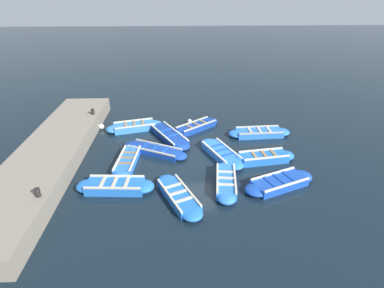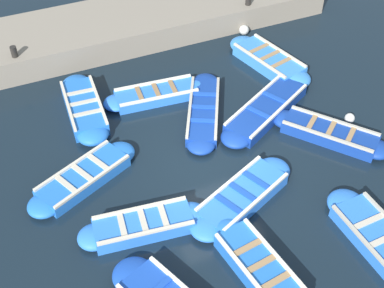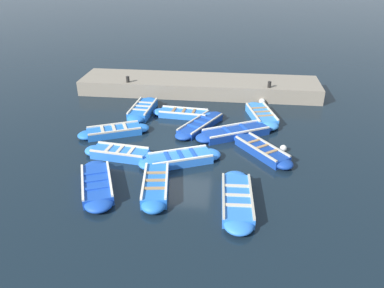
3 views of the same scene
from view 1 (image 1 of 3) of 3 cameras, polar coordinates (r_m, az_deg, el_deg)
name	(u,v)px [view 1 (image 1 of 3)]	position (r m, az deg, el deg)	size (l,w,h in m)	color
ground_plane	(191,158)	(15.38, -0.20, -2.60)	(120.00, 120.00, 0.00)	black
boat_far_corner	(178,196)	(12.46, -2.60, -9.83)	(2.14, 3.38, 0.39)	blue
boat_drifting	(259,133)	(18.03, 12.67, 2.10)	(3.67, 1.15, 0.41)	blue
boat_broadside	(134,127)	(18.68, -10.90, 3.28)	(3.54, 1.76, 0.46)	#3884E0
boat_bow_out	(128,161)	(15.15, -12.15, -3.10)	(1.07, 3.35, 0.38)	blue
boat_near_quay	(226,182)	(13.33, 6.49, -7.12)	(1.16, 3.22, 0.43)	blue
boat_mid_row	(169,135)	(17.33, -4.45, 1.65)	(2.67, 3.93, 0.41)	navy
boat_end_of_row	(263,158)	(15.39, 13.46, -2.55)	(3.31, 1.27, 0.47)	blue
boat_outer_right	(155,150)	(15.86, -7.12, -1.21)	(3.65, 2.38, 0.36)	navy
boat_inner_gap	(115,186)	(13.34, -14.41, -7.79)	(3.40, 1.13, 0.46)	blue
boat_tucked	(221,153)	(15.50, 5.56, -1.74)	(2.19, 3.52, 0.41)	blue
boat_stern_in	(196,127)	(18.36, 0.81, 3.30)	(3.15, 2.72, 0.42)	navy
boat_outer_left	(279,183)	(13.72, 16.32, -7.11)	(3.52, 2.18, 0.41)	#1947B7
quay_wall	(52,153)	(16.47, -25.18, -1.60)	(2.92, 14.19, 0.85)	gray
bollard_north	(38,192)	(12.57, -27.34, -8.20)	(0.20, 0.20, 0.35)	black
bollard_mid_north	(93,112)	(19.35, -18.39, 5.88)	(0.20, 0.20, 0.35)	black
buoy_orange_near	(190,121)	(19.22, -0.46, 4.34)	(0.29, 0.29, 0.29)	silver
buoy_yellow_far	(247,161)	(15.01, 10.50, -3.23)	(0.32, 0.32, 0.32)	#EAB214
buoy_white_drifting	(101,127)	(19.23, -16.90, 3.20)	(0.35, 0.35, 0.35)	silver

